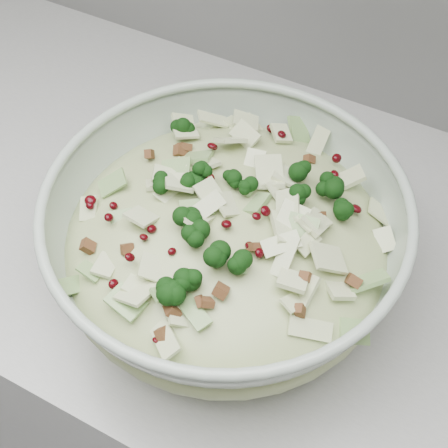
% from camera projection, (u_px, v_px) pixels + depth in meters
% --- Properties ---
extents(mixing_bowl, '(0.38, 0.38, 0.15)m').
position_uv_depth(mixing_bowl, '(226.00, 243.00, 0.65)').
color(mixing_bowl, '#A2B2A2').
rests_on(mixing_bowl, counter).
extents(salad, '(0.43, 0.43, 0.15)m').
position_uv_depth(salad, '(226.00, 229.00, 0.63)').
color(salad, '#A6B27A').
rests_on(salad, mixing_bowl).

